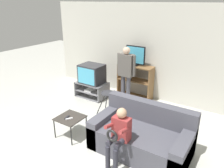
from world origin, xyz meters
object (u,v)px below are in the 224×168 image
object	(u,v)px
media_shelf	(135,81)
person_standing_adult	(126,70)
tv_stand	(92,90)
remote_control_white	(69,119)
couch	(142,136)
remote_control_black	(67,117)
folding_stool	(108,96)
television_flat	(135,56)
person_seated_child	(119,133)
television_main	(92,74)
snack_table	(70,119)

from	to	relation	value
media_shelf	person_standing_adult	bearing A→B (deg)	-95.22
tv_stand	remote_control_white	distance (m)	2.09
tv_stand	couch	world-z (taller)	couch
remote_control_black	remote_control_white	size ratio (longest dim) A/B	1.00
tv_stand	remote_control_black	distance (m)	2.04
folding_stool	remote_control_white	distance (m)	1.30
media_shelf	television_flat	distance (m)	0.72
tv_stand	media_shelf	size ratio (longest dim) A/B	0.88
person_seated_child	television_main	bearing A→B (deg)	136.70
snack_table	person_seated_child	bearing A→B (deg)	-7.53
folding_stool	snack_table	size ratio (longest dim) A/B	1.10
snack_table	person_standing_adult	world-z (taller)	person_standing_adult
person_standing_adult	couch	bearing A→B (deg)	-51.87
couch	folding_stool	bearing A→B (deg)	147.19
television_main	media_shelf	size ratio (longest dim) A/B	0.65
remote_control_white	couch	xyz separation A→B (m)	(1.39, 0.44, -0.15)
television_main	folding_stool	xyz separation A→B (m)	(0.95, -0.58, -0.24)
television_main	television_flat	distance (m)	1.32
television_main	person_seated_child	world-z (taller)	person_seated_child
couch	person_standing_adult	world-z (taller)	person_standing_adult
person_standing_adult	tv_stand	bearing A→B (deg)	-170.49
tv_stand	snack_table	size ratio (longest dim) A/B	1.73
folding_stool	snack_table	bearing A→B (deg)	-94.47
television_flat	couch	size ratio (longest dim) A/B	0.32
couch	person_standing_adult	size ratio (longest dim) A/B	1.15
folding_stool	remote_control_white	xyz separation A→B (m)	(-0.06, -1.30, -0.01)
remote_control_black	snack_table	bearing A→B (deg)	33.57
snack_table	couch	distance (m)	1.47
tv_stand	couch	xyz separation A→B (m)	(2.28, -1.43, 0.08)
folding_stool	remote_control_black	distance (m)	1.29
media_shelf	person_seated_child	size ratio (longest dim) A/B	0.96
tv_stand	person_seated_child	world-z (taller)	person_seated_child
television_main	remote_control_black	distance (m)	2.05
television_main	remote_control_black	world-z (taller)	television_main
couch	television_flat	bearing A→B (deg)	120.87
snack_table	person_seated_child	size ratio (longest dim) A/B	0.49
remote_control_black	person_standing_adult	bearing A→B (deg)	71.31
media_shelf	remote_control_black	world-z (taller)	media_shelf
television_main	folding_stool	distance (m)	1.14
snack_table	person_standing_adult	distance (m)	2.07
tv_stand	couch	distance (m)	2.70
person_standing_adult	person_seated_child	world-z (taller)	person_standing_adult
television_flat	remote_control_white	world-z (taller)	television_flat
media_shelf	person_standing_adult	size ratio (longest dim) A/B	0.65
tv_stand	person_seated_child	xyz separation A→B (m)	(2.12, -1.98, 0.41)
remote_control_white	media_shelf	bearing A→B (deg)	120.23
folding_stool	snack_table	xyz separation A→B (m)	(-0.10, -1.24, -0.07)
media_shelf	television_flat	world-z (taller)	television_flat
snack_table	media_shelf	bearing A→B (deg)	85.21
television_flat	remote_control_black	distance (m)	2.63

